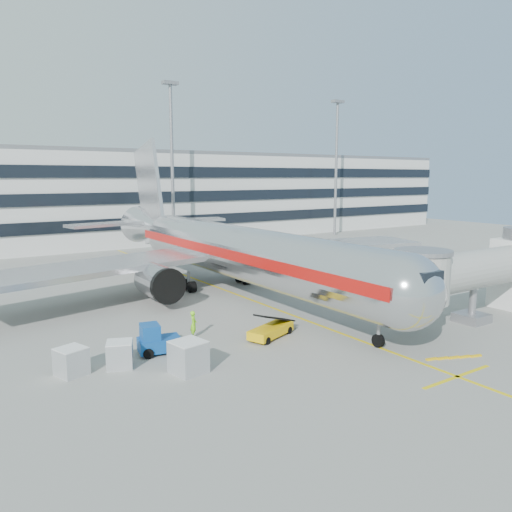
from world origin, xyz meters
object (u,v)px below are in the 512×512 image
main_jet (228,249)px  cargo_container_front (120,354)px  cargo_container_right (71,361)px  belt_loader (271,330)px  baggage_tug (156,341)px  cargo_container_left (188,357)px  ramp_worker (194,324)px

main_jet → cargo_container_front: (-15.54, -13.60, -3.44)m
main_jet → cargo_container_right: 22.77m
main_jet → belt_loader: main_jet is taller
main_jet → cargo_container_right: bearing=-144.1°
belt_loader → baggage_tug: baggage_tug is taller
cargo_container_left → ramp_worker: size_ratio=1.08×
cargo_container_left → cargo_container_front: 4.30m
cargo_container_right → ramp_worker: size_ratio=0.99×
belt_loader → baggage_tug: size_ratio=1.45×
baggage_tug → ramp_worker: (3.47, 1.62, 0.10)m
main_jet → baggage_tug: bearing=-135.4°
baggage_tug → ramp_worker: size_ratio=1.51×
cargo_container_left → cargo_container_front: cargo_container_left is taller
belt_loader → ramp_worker: (-4.55, 3.03, 0.40)m
cargo_container_front → ramp_worker: ramp_worker is taller
cargo_container_right → cargo_container_front: 2.73m
baggage_tug → cargo_container_left: 4.01m
cargo_container_left → baggage_tug: bearing=94.4°
cargo_container_front → belt_loader: bearing=-2.4°
cargo_container_right → cargo_container_front: size_ratio=0.99×
ramp_worker → cargo_container_right: bearing=132.4°
ramp_worker → belt_loader: bearing=-95.0°
ramp_worker → main_jet: bearing=-11.5°
main_jet → cargo_container_front: main_jet is taller
belt_loader → ramp_worker: bearing=146.3°
cargo_container_left → cargo_container_front: (-3.05, 3.04, -0.15)m
cargo_container_left → ramp_worker: 6.44m
baggage_tug → cargo_container_front: bearing=-160.6°
belt_loader → ramp_worker: 5.48m
cargo_container_right → ramp_worker: 9.16m
baggage_tug → cargo_container_right: (-5.43, -0.56, -0.06)m
cargo_container_right → cargo_container_left: bearing=-30.9°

